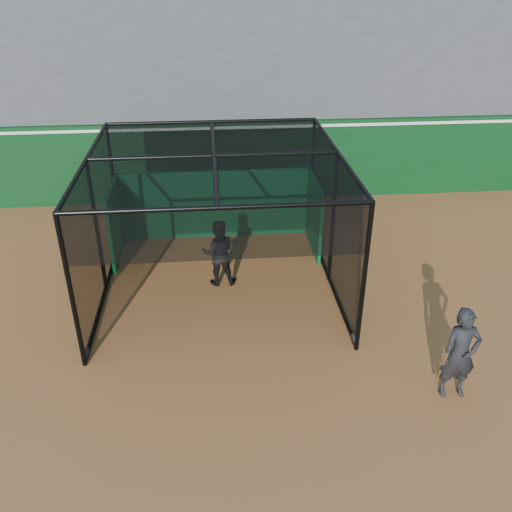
{
  "coord_description": "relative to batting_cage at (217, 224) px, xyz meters",
  "views": [
    {
      "loc": [
        -0.25,
        -7.78,
        6.84
      ],
      "look_at": [
        0.62,
        2.0,
        1.4
      ],
      "focal_mm": 38.0,
      "sensor_mm": 36.0,
      "label": 1
    }
  ],
  "objects": [
    {
      "name": "ground",
      "position": [
        0.16,
        -3.24,
        -1.58
      ],
      "size": [
        120.0,
        120.0,
        0.0
      ],
      "primitive_type": "plane",
      "color": "#94552B",
      "rests_on": "ground"
    },
    {
      "name": "outfield_wall",
      "position": [
        0.16,
        5.26,
        -0.29
      ],
      "size": [
        50.0,
        0.5,
        2.5
      ],
      "color": "#093613",
      "rests_on": "ground"
    },
    {
      "name": "grandstand",
      "position": [
        0.16,
        9.03,
        2.89
      ],
      "size": [
        50.0,
        7.85,
        8.95
      ],
      "color": "#4C4C4F",
      "rests_on": "ground"
    },
    {
      "name": "batting_cage",
      "position": [
        0.0,
        0.0,
        0.0
      ],
      "size": [
        5.38,
        5.48,
        3.17
      ],
      "color": "black",
      "rests_on": "ground"
    },
    {
      "name": "batter",
      "position": [
        0.01,
        0.06,
        -0.77
      ],
      "size": [
        0.79,
        0.62,
        1.63
      ],
      "primitive_type": "imported",
      "rotation": [
        0.0,
        0.0,
        3.14
      ],
      "color": "black",
      "rests_on": "ground"
    },
    {
      "name": "on_deck_player",
      "position": [
        4.03,
        -4.07,
        -0.7
      ],
      "size": [
        0.65,
        0.43,
        1.77
      ],
      "color": "black",
      "rests_on": "ground"
    }
  ]
}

